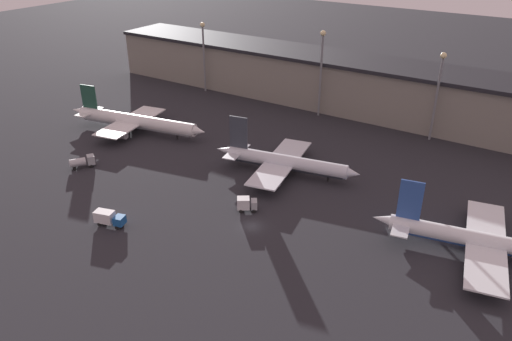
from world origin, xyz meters
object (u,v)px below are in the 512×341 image
Objects in this scene: airplane_1 at (284,162)px; airplane_0 at (135,121)px; service_vehicle_3 at (246,204)px; service_vehicle_1 at (83,162)px; service_vehicle_2 at (109,218)px; airplane_2 at (494,243)px.

airplane_0 is at bearing 170.22° from airplane_1.
airplane_0 is at bearing 125.39° from service_vehicle_3.
service_vehicle_3 is (2.19, -20.89, -1.44)m from airplane_1.
service_vehicle_2 is (27.31, -15.57, 0.08)m from service_vehicle_1.
airplane_2 is at bearing -46.70° from service_vehicle_1.
airplane_1 is at bearing 49.22° from service_vehicle_2.
airplane_0 is 53.00m from service_vehicle_2.
service_vehicle_1 is 49.35m from service_vehicle_3.
service_vehicle_3 reaches higher than service_vehicle_1.
airplane_2 reaches higher than service_vehicle_3.
airplane_1 is 53.87m from service_vehicle_1.
service_vehicle_3 is at bearing -50.33° from service_vehicle_1.
airplane_1 is at bearing -27.38° from service_vehicle_1.
airplane_2 is at bearing -20.15° from airplane_1.
airplane_0 is at bearing 165.01° from airplane_2.
service_vehicle_2 is at bearing -170.34° from service_vehicle_3.
service_vehicle_1 is (-46.83, -26.58, -1.51)m from airplane_1.
airplane_0 is 1.23× the size of airplane_1.
service_vehicle_2 is 30.39m from service_vehicle_3.
service_vehicle_3 is (21.71, 21.26, -0.02)m from service_vehicle_2.
service_vehicle_1 is 0.92× the size of service_vehicle_2.
airplane_2 is 79.49m from service_vehicle_2.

